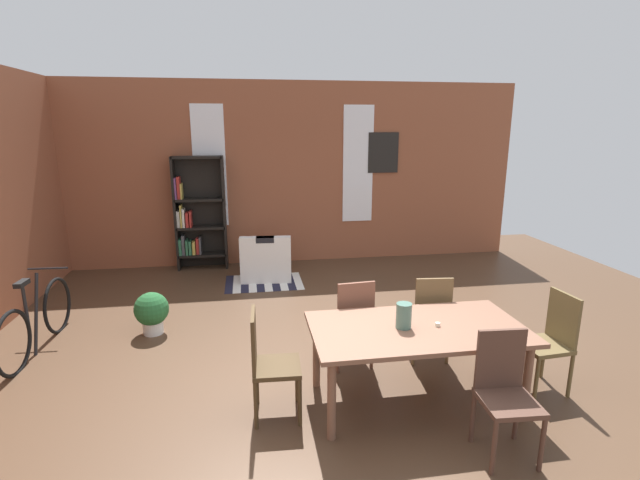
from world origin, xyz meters
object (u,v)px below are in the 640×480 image
dining_chair_far_left (352,320)px  vase_on_table (404,316)px  bookshelf_tall (197,216)px  bicycle_second (37,321)px  potted_plant_by_shelf (152,311)px  dining_chair_head_left (268,361)px  dining_chair_far_right (429,315)px  dining_chair_near_right (505,390)px  dining_table (417,335)px  dining_chair_head_right (550,339)px  armchair_white (266,261)px

dining_chair_far_left → vase_on_table: bearing=-68.5°
bookshelf_tall → dining_chair_far_left: bearing=-63.6°
bicycle_second → potted_plant_by_shelf: 1.19m
dining_chair_head_left → bookshelf_tall: bookshelf_tall is taller
dining_chair_far_right → bookshelf_tall: 4.67m
dining_chair_near_right → bicycle_second: size_ratio=0.56×
dining_chair_far_right → dining_chair_near_right: size_ratio=1.00×
dining_table → bookshelf_tall: 5.06m
dining_chair_head_right → bookshelf_tall: bookshelf_tall is taller
dining_chair_far_left → bicycle_second: size_ratio=0.56×
dining_chair_near_right → bicycle_second: 4.81m
dining_chair_head_right → bicycle_second: (-5.08, 1.62, -0.17)m
armchair_white → potted_plant_by_shelf: (-1.46, -1.93, 0.01)m
potted_plant_by_shelf → vase_on_table: bearing=-36.9°
dining_table → dining_chair_head_right: bearing=0.2°
dining_chair_near_right → bicycle_second: (-4.20, 2.34, -0.17)m
dining_chair_near_right → armchair_white: (-1.57, 4.50, -0.23)m
dining_chair_head_left → potted_plant_by_shelf: (-1.30, 1.85, -0.23)m
dining_chair_head_right → dining_chair_far_right: same height
dining_table → dining_chair_far_right: dining_chair_far_right is taller
dining_chair_far_left → dining_chair_head_left: bearing=-141.3°
dining_chair_far_left → potted_plant_by_shelf: (-2.19, 1.14, -0.23)m
dining_chair_head_right → dining_chair_far_left: same height
dining_table → dining_chair_head_left: (-1.31, 0.00, -0.14)m
vase_on_table → bookshelf_tall: size_ratio=0.11×
vase_on_table → dining_chair_head_right: bearing=0.2°
vase_on_table → potted_plant_by_shelf: (-2.48, 1.86, -0.56)m
bookshelf_tall → dining_table: bearing=-63.0°
dining_chair_near_right → dining_chair_far_right: bearing=90.5°
vase_on_table → dining_chair_head_right: 1.48m
vase_on_table → dining_chair_far_right: bearing=52.9°
dining_chair_far_left → bookshelf_tall: bookshelf_tall is taller
dining_chair_far_right → dining_chair_head_right: bearing=-38.6°
dining_chair_head_right → bicycle_second: dining_chair_head_right is taller
dining_chair_head_left → dining_chair_far_left: bearing=38.7°
dining_table → dining_chair_far_right: bearing=60.1°
potted_plant_by_shelf → dining_chair_far_left: bearing=-27.4°
armchair_white → potted_plant_by_shelf: 2.42m
dining_table → armchair_white: 3.97m
dining_chair_head_left → bicycle_second: size_ratio=0.56×
dining_chair_far_left → bicycle_second: 3.48m
dining_chair_far_left → armchair_white: (-0.73, 3.06, -0.23)m
dining_chair_far_right → dining_chair_head_left: (-1.72, -0.72, 0.00)m
dining_table → potted_plant_by_shelf: (-2.61, 1.86, -0.37)m
vase_on_table → bookshelf_tall: (-2.16, 4.50, 0.09)m
dining_chair_head_right → dining_chair_far_left: 1.87m
dining_table → bicycle_second: size_ratio=1.11×
dining_chair_far_left → dining_chair_head_left: (-0.89, -0.72, 0.00)m
dining_chair_head_right → dining_chair_head_left: (-2.62, -0.00, 0.00)m
dining_chair_head_left → vase_on_table: bearing=-0.2°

